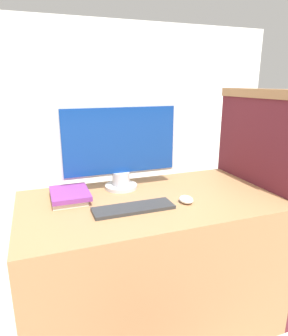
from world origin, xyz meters
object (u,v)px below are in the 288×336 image
(keyboard, at_px, (133,208))
(mouse, at_px, (186,199))
(monitor, at_px, (120,146))
(book_stack, at_px, (69,195))

(keyboard, height_order, mouse, mouse)
(keyboard, distance_m, mouse, 0.27)
(monitor, xyz_separation_m, mouse, (0.24, -0.32, -0.22))
(monitor, distance_m, book_stack, 0.38)
(monitor, height_order, book_stack, monitor)
(monitor, xyz_separation_m, book_stack, (-0.30, -0.08, -0.22))
(monitor, height_order, mouse, monitor)
(keyboard, bearing_deg, book_stack, 139.76)
(monitor, bearing_deg, mouse, -52.63)
(monitor, relative_size, book_stack, 2.64)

